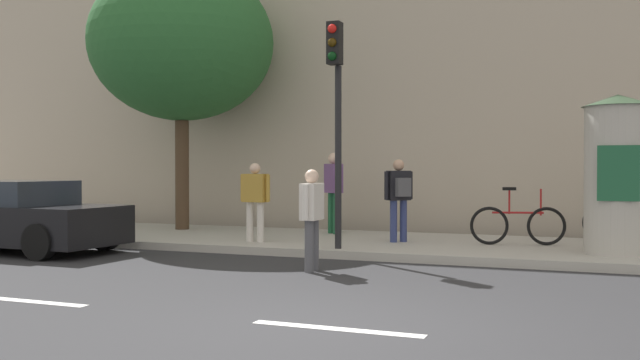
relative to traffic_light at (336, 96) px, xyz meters
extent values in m
plane|color=#2B2B2D|center=(1.95, -5.24, -2.88)|extent=(80.00, 80.00, 0.00)
cube|color=#B2ADA3|center=(1.95, 1.76, -2.80)|extent=(36.00, 4.00, 0.15)
cube|color=silver|center=(-2.05, -5.24, -2.88)|extent=(1.80, 0.16, 0.01)
cube|color=silver|center=(1.95, -5.24, -2.88)|extent=(1.80, 0.16, 0.01)
cube|color=#B7A893|center=(1.95, 6.76, 1.78)|extent=(36.00, 5.00, 9.32)
cylinder|color=black|center=(0.00, 0.11, -1.09)|extent=(0.12, 0.12, 3.28)
cube|color=black|center=(0.00, -0.07, 0.93)|extent=(0.24, 0.24, 0.75)
sphere|color=red|center=(0.00, -0.20, 1.16)|extent=(0.16, 0.16, 0.16)
sphere|color=#3C2906|center=(0.00, -0.20, 0.92)|extent=(0.16, 0.16, 0.16)
sphere|color=#07330F|center=(0.00, -0.20, 0.68)|extent=(0.16, 0.16, 0.16)
cylinder|color=#B2ADA3|center=(4.65, 1.05, -1.49)|extent=(1.07, 1.07, 2.48)
cone|color=#334C33|center=(4.65, 1.05, -0.14)|extent=(1.17, 1.17, 0.20)
cube|color=#1E5938|center=(4.65, 0.51, -1.36)|extent=(0.64, 0.02, 0.90)
cylinder|color=#4C3826|center=(-4.82, 2.51, -1.44)|extent=(0.32, 0.32, 2.57)
ellipsoid|color=#28602D|center=(-4.82, 2.51, 1.69)|extent=(4.34, 4.34, 3.69)
cylinder|color=#4C4C51|center=(0.23, -1.59, -2.48)|extent=(0.14, 0.14, 0.80)
cylinder|color=#4C4C51|center=(0.24, -1.82, -2.48)|extent=(0.14, 0.14, 0.80)
cube|color=silver|center=(0.23, -1.71, -1.80)|extent=(0.26, 0.48, 0.57)
cylinder|color=silver|center=(0.22, -1.42, -1.80)|extent=(0.09, 0.09, 0.54)
cylinder|color=silver|center=(0.24, -1.99, -1.80)|extent=(0.09, 0.09, 0.54)
sphere|color=beige|center=(0.23, -1.71, -1.41)|extent=(0.22, 0.22, 0.22)
cylinder|color=navy|center=(0.79, 1.68, -2.32)|extent=(0.14, 0.14, 0.82)
cylinder|color=navy|center=(0.63, 1.53, -2.32)|extent=(0.14, 0.14, 0.82)
cube|color=black|center=(0.71, 1.60, -1.62)|extent=(0.48, 0.47, 0.58)
cylinder|color=black|center=(0.90, 1.78, -1.62)|extent=(0.09, 0.09, 0.55)
cylinder|color=black|center=(0.52, 1.42, -1.62)|extent=(0.09, 0.09, 0.55)
sphere|color=tan|center=(0.71, 1.60, -1.22)|extent=(0.22, 0.22, 0.22)
cube|color=#4C4C51|center=(0.84, 1.47, -1.65)|extent=(0.31, 0.31, 0.36)
cylinder|color=silver|center=(-1.80, 0.60, -2.34)|extent=(0.14, 0.14, 0.78)
cylinder|color=silver|center=(-2.05, 0.62, -2.34)|extent=(0.14, 0.14, 0.78)
cube|color=#B78C33|center=(-1.92, 0.61, -1.67)|extent=(0.51, 0.29, 0.55)
cylinder|color=#B78C33|center=(-1.63, 0.58, -1.67)|extent=(0.09, 0.09, 0.53)
cylinder|color=#B78C33|center=(-2.21, 0.64, -1.67)|extent=(0.09, 0.09, 0.53)
sphere|color=beige|center=(-1.92, 0.61, -1.29)|extent=(0.21, 0.21, 0.21)
cylinder|color=#1E5938|center=(-1.17, 2.85, -2.28)|extent=(0.14, 0.14, 0.90)
cylinder|color=#1E5938|center=(-1.00, 2.70, -2.28)|extent=(0.14, 0.14, 0.90)
cube|color=#724C84|center=(-1.09, 2.78, -1.51)|extent=(0.50, 0.48, 0.64)
cylinder|color=#724C84|center=(-1.29, 2.96, -1.51)|extent=(0.09, 0.09, 0.61)
cylinder|color=#724C84|center=(-0.88, 2.60, -1.51)|extent=(0.09, 0.09, 0.61)
sphere|color=beige|center=(-1.09, 2.78, -1.06)|extent=(0.24, 0.24, 0.24)
torus|color=black|center=(2.44, 1.77, -2.37)|extent=(0.71, 0.24, 0.72)
torus|color=black|center=(3.45, 2.04, -2.37)|extent=(0.71, 0.24, 0.72)
cylinder|color=maroon|center=(2.95, 1.91, -2.12)|extent=(0.92, 0.28, 0.04)
cylinder|color=maroon|center=(2.79, 1.87, -1.92)|extent=(0.04, 0.04, 0.45)
cylinder|color=maroon|center=(3.35, 2.01, -1.92)|extent=(0.04, 0.04, 0.50)
cube|color=black|center=(2.79, 1.87, -1.67)|extent=(0.26, 0.16, 0.06)
torus|color=black|center=(4.40, 3.22, -2.37)|extent=(0.71, 0.23, 0.72)
cylinder|color=#D85919|center=(4.91, 3.09, -2.12)|extent=(0.93, 0.27, 0.04)
cylinder|color=#D85919|center=(4.76, 3.13, -1.92)|extent=(0.04, 0.04, 0.45)
cube|color=black|center=(4.76, 3.13, -1.67)|extent=(0.26, 0.16, 0.06)
cube|color=black|center=(-6.18, -1.39, -2.34)|extent=(4.60, 1.93, 0.72)
cube|color=#262D38|center=(-6.41, -1.38, -1.75)|extent=(2.60, 1.68, 0.46)
cylinder|color=black|center=(-4.62, -2.28, -2.56)|extent=(0.65, 0.24, 0.64)
cylinder|color=black|center=(-4.56, -0.61, -2.56)|extent=(0.65, 0.24, 0.64)
camera|label=1|loc=(4.36, -11.76, -1.28)|focal=39.51mm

